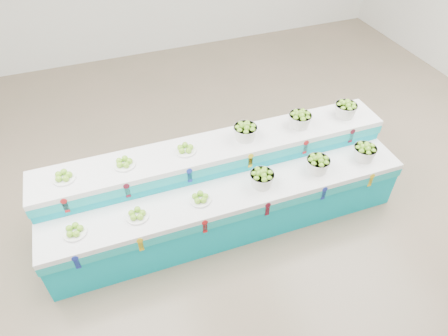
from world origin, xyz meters
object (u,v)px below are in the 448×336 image
(basket_lower_left, at_px, (262,178))
(plate_upper_mid, at_px, (124,162))
(basket_upper_right, at_px, (346,109))
(display_stand, at_px, (224,189))

(basket_lower_left, distance_m, plate_upper_mid, 1.62)
(plate_upper_mid, bearing_deg, basket_lower_left, -20.85)
(basket_upper_right, bearing_deg, basket_lower_left, -159.37)
(basket_lower_left, height_order, basket_upper_right, basket_upper_right)
(basket_lower_left, relative_size, plate_upper_mid, 1.14)
(plate_upper_mid, height_order, basket_upper_right, basket_upper_right)
(display_stand, xyz_separation_m, plate_upper_mid, (-1.12, 0.29, 0.56))
(display_stand, height_order, basket_upper_right, basket_upper_right)
(basket_upper_right, bearing_deg, display_stand, -171.85)
(display_stand, distance_m, basket_lower_left, 0.57)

